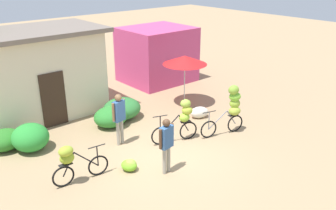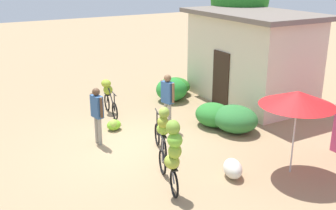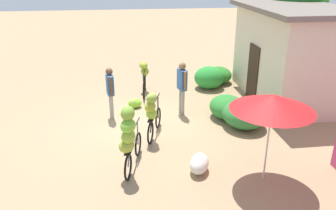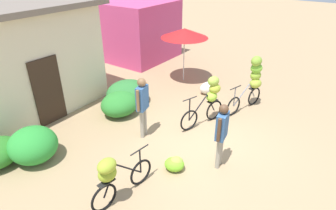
# 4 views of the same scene
# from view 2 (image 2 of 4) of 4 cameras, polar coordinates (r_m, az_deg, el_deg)

# --- Properties ---
(ground_plane) EXTENTS (60.00, 60.00, 0.00)m
(ground_plane) POSITION_cam_2_polar(r_m,az_deg,el_deg) (11.75, -5.80, -5.57)
(ground_plane) COLOR #A0835E
(building_low) EXTENTS (5.07, 3.14, 3.32)m
(building_low) POSITION_cam_2_polar(r_m,az_deg,el_deg) (15.41, 11.52, 6.65)
(building_low) COLOR beige
(building_low) RESTS_ON ground
(tree_behind_building) EXTENTS (2.42, 2.42, 4.77)m
(tree_behind_building) POSITION_cam_2_polar(r_m,az_deg,el_deg) (17.63, 9.99, 14.29)
(tree_behind_building) COLOR brown
(tree_behind_building) RESTS_ON ground
(hedge_bush_front_left) EXTENTS (1.18, 1.04, 0.66)m
(hedge_bush_front_left) POSITION_cam_2_polar(r_m,az_deg,el_deg) (16.21, 1.17, 2.68)
(hedge_bush_front_left) COLOR #2B7424
(hedge_bush_front_left) RESTS_ON ground
(hedge_bush_front_right) EXTENTS (1.14, 1.18, 0.88)m
(hedge_bush_front_right) POSITION_cam_2_polar(r_m,az_deg,el_deg) (15.36, 0.49, 2.19)
(hedge_bush_front_right) COLOR #2A8E33
(hedge_bush_front_right) RESTS_ON ground
(hedge_bush_mid) EXTENTS (1.25, 1.11, 0.73)m
(hedge_bush_mid) POSITION_cam_2_polar(r_m,az_deg,el_deg) (13.03, 6.39, -1.36)
(hedge_bush_mid) COLOR #2D7E2F
(hedge_bush_mid) RESTS_ON ground
(hedge_bush_by_door) EXTENTS (1.48, 1.31, 0.79)m
(hedge_bush_by_door) POSITION_cam_2_polar(r_m,az_deg,el_deg) (12.68, 9.37, -1.91)
(hedge_bush_by_door) COLOR #2E7534
(hedge_bush_by_door) RESTS_ON ground
(market_umbrella) EXTENTS (1.80, 1.80, 2.09)m
(market_umbrella) POSITION_cam_2_polar(r_m,az_deg,el_deg) (9.96, 17.70, 0.90)
(market_umbrella) COLOR beige
(market_umbrella) RESTS_ON ground
(bicycle_leftmost) EXTENTS (1.60, 0.38, 1.18)m
(bicycle_leftmost) POSITION_cam_2_polar(r_m,az_deg,el_deg) (14.08, -8.34, 1.59)
(bicycle_leftmost) COLOR black
(bicycle_leftmost) RESTS_ON ground
(bicycle_near_pile) EXTENTS (1.58, 0.64, 1.44)m
(bicycle_near_pile) POSITION_cam_2_polar(r_m,az_deg,el_deg) (10.66, -0.81, -3.27)
(bicycle_near_pile) COLOR black
(bicycle_near_pile) RESTS_ON ground
(bicycle_center_loaded) EXTENTS (1.67, 0.64, 1.75)m
(bicycle_center_loaded) POSITION_cam_2_polar(r_m,az_deg,el_deg) (8.93, 0.61, -6.51)
(bicycle_center_loaded) COLOR black
(bicycle_center_loaded) RESTS_ON ground
(banana_pile_on_ground) EXTENTS (0.56, 0.59, 0.35)m
(banana_pile_on_ground) POSITION_cam_2_polar(r_m,az_deg,el_deg) (12.77, -7.59, -2.78)
(banana_pile_on_ground) COLOR #98BF41
(banana_pile_on_ground) RESTS_ON ground
(produce_sack) EXTENTS (0.82, 0.68, 0.44)m
(produce_sack) POSITION_cam_2_polar(r_m,az_deg,el_deg) (10.04, 9.04, -8.77)
(produce_sack) COLOR silver
(produce_sack) RESTS_ON ground
(person_vendor) EXTENTS (0.57, 0.29, 1.74)m
(person_vendor) POSITION_cam_2_polar(r_m,az_deg,el_deg) (12.49, -0.06, 1.32)
(person_vendor) COLOR gray
(person_vendor) RESTS_ON ground
(person_bystander) EXTENTS (0.57, 0.26, 1.66)m
(person_bystander) POSITION_cam_2_polar(r_m,az_deg,el_deg) (11.58, -9.89, -0.71)
(person_bystander) COLOR gray
(person_bystander) RESTS_ON ground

